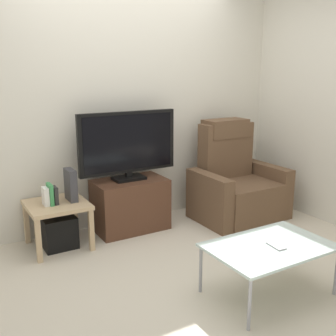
{
  "coord_description": "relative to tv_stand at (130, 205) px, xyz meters",
  "views": [
    {
      "loc": [
        -1.79,
        -2.8,
        1.65
      ],
      "look_at": [
        0.16,
        0.5,
        0.7
      ],
      "focal_mm": 43.6,
      "sensor_mm": 36.0,
      "label": 1
    }
  ],
  "objects": [
    {
      "name": "ground_plane",
      "position": [
        0.09,
        -0.85,
        -0.27
      ],
      "size": [
        6.4,
        6.4,
        0.0
      ],
      "primitive_type": "plane",
      "color": "beige"
    },
    {
      "name": "wall_back",
      "position": [
        0.09,
        0.28,
        1.03
      ],
      "size": [
        6.4,
        0.06,
        2.6
      ],
      "primitive_type": "cube",
      "color": "beige",
      "rests_on": "ground"
    },
    {
      "name": "wall_side",
      "position": [
        1.97,
        -0.85,
        1.03
      ],
      "size": [
        0.06,
        4.48,
        2.6
      ],
      "primitive_type": "cube",
      "color": "beige",
      "rests_on": "ground"
    },
    {
      "name": "tv_stand",
      "position": [
        0.0,
        0.0,
        0.0
      ],
      "size": [
        0.73,
        0.44,
        0.53
      ],
      "color": "#4C2D1E",
      "rests_on": "ground"
    },
    {
      "name": "television",
      "position": [
        -0.0,
        0.02,
        0.63
      ],
      "size": [
        1.04,
        0.2,
        0.7
      ],
      "color": "black",
      "rests_on": "tv_stand"
    },
    {
      "name": "recliner_armchair",
      "position": [
        1.19,
        -0.25,
        0.11
      ],
      "size": [
        0.98,
        0.78,
        1.08
      ],
      "rotation": [
        0.0,
        0.0,
        -0.16
      ],
      "color": "brown",
      "rests_on": "ground"
    },
    {
      "name": "side_table",
      "position": [
        -0.77,
        -0.05,
        0.1
      ],
      "size": [
        0.54,
        0.54,
        0.43
      ],
      "color": "tan",
      "rests_on": "ground"
    },
    {
      "name": "subwoofer_box",
      "position": [
        -0.77,
        -0.05,
        -0.12
      ],
      "size": [
        0.3,
        0.3,
        0.3
      ],
      "primitive_type": "cube",
      "color": "black",
      "rests_on": "ground"
    },
    {
      "name": "book_leftmost",
      "position": [
        -0.87,
        -0.07,
        0.25
      ],
      "size": [
        0.04,
        0.11,
        0.17
      ],
      "primitive_type": "cube",
      "color": "white",
      "rests_on": "side_table"
    },
    {
      "name": "book_middle",
      "position": [
        -0.83,
        -0.07,
        0.26
      ],
      "size": [
        0.03,
        0.13,
        0.2
      ],
      "primitive_type": "cube",
      "color": "#388C4C",
      "rests_on": "side_table"
    },
    {
      "name": "book_rightmost",
      "position": [
        -0.78,
        -0.07,
        0.25
      ],
      "size": [
        0.03,
        0.12,
        0.16
      ],
      "primitive_type": "cube",
      "color": "#262626",
      "rests_on": "side_table"
    },
    {
      "name": "game_console",
      "position": [
        -0.62,
        -0.04,
        0.31
      ],
      "size": [
        0.07,
        0.2,
        0.3
      ],
      "primitive_type": "cube",
      "color": "#333338",
      "rests_on": "side_table"
    },
    {
      "name": "coffee_table",
      "position": [
        0.34,
        -1.66,
        0.1
      ],
      "size": [
        0.9,
        0.6,
        0.39
      ],
      "color": "#B2C6C1",
      "rests_on": "ground"
    },
    {
      "name": "cell_phone",
      "position": [
        0.36,
        -1.7,
        0.13
      ],
      "size": [
        0.08,
        0.16,
        0.01
      ],
      "primitive_type": "cube",
      "rotation": [
        0.0,
        0.0,
        -0.1
      ],
      "color": "#B7B7BC",
      "rests_on": "coffee_table"
    }
  ]
}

